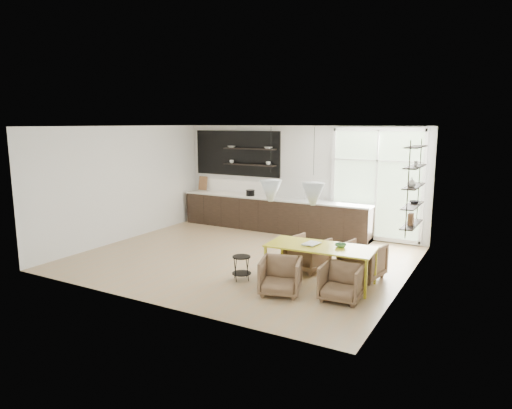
% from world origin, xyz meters
% --- Properties ---
extents(room, '(7.02, 6.01, 2.91)m').
position_xyz_m(room, '(0.58, 1.10, 1.46)').
color(room, tan).
rests_on(room, ground).
extents(kitchen_run, '(5.54, 0.69, 2.75)m').
position_xyz_m(kitchen_run, '(-0.69, 2.69, 0.60)').
color(kitchen_run, black).
rests_on(kitchen_run, ground).
extents(right_shelving, '(0.26, 1.22, 1.90)m').
position_xyz_m(right_shelving, '(3.36, 1.17, 1.65)').
color(right_shelving, black).
rests_on(right_shelving, ground).
extents(dining_table, '(2.02, 1.00, 0.72)m').
position_xyz_m(dining_table, '(2.10, -0.69, 0.67)').
color(dining_table, gold).
rests_on(dining_table, ground).
extents(armchair_back_left, '(0.88, 0.89, 0.68)m').
position_xyz_m(armchair_back_left, '(1.58, -0.04, 0.34)').
color(armchair_back_left, brown).
rests_on(armchair_back_left, ground).
extents(armchair_back_right, '(0.86, 0.88, 0.69)m').
position_xyz_m(armchair_back_right, '(2.71, -0.01, 0.35)').
color(armchair_back_right, brown).
rests_on(armchair_back_right, ground).
extents(armchair_front_left, '(0.86, 0.88, 0.64)m').
position_xyz_m(armchair_front_left, '(1.69, -1.54, 0.32)').
color(armchair_front_left, brown).
rests_on(armchair_front_left, ground).
extents(armchair_front_right, '(0.71, 0.73, 0.62)m').
position_xyz_m(armchair_front_right, '(2.72, -1.29, 0.31)').
color(armchair_front_right, brown).
rests_on(armchair_front_right, ground).
extents(wire_stool, '(0.37, 0.37, 0.47)m').
position_xyz_m(wire_stool, '(0.72, -1.25, 0.30)').
color(wire_stool, black).
rests_on(wire_stool, ground).
extents(table_book, '(0.30, 0.38, 0.03)m').
position_xyz_m(table_book, '(1.79, -0.66, 0.74)').
color(table_book, white).
rests_on(table_book, dining_table).
extents(table_bowl, '(0.23, 0.23, 0.07)m').
position_xyz_m(table_bowl, '(2.45, -0.59, 0.75)').
color(table_bowl, '#467D46').
rests_on(table_bowl, dining_table).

